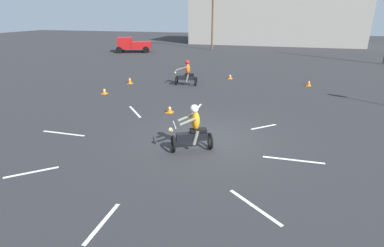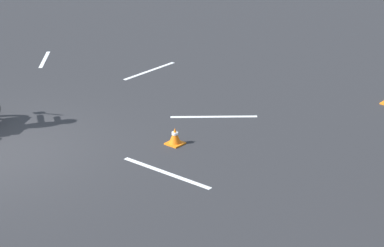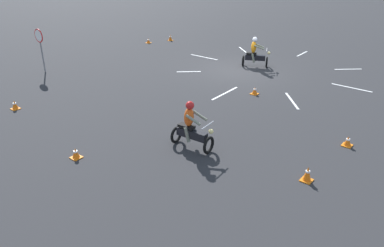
{
  "view_description": "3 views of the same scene",
  "coord_description": "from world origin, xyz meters",
  "views": [
    {
      "loc": [
        2.21,
        -10.3,
        4.54
      ],
      "look_at": [
        -0.38,
        -1.18,
        1.0
      ],
      "focal_mm": 28.0,
      "sensor_mm": 36.0,
      "label": 1
    },
    {
      "loc": [
        7.88,
        11.66,
        6.06
      ],
      "look_at": [
        -1.91,
        3.52,
        0.9
      ],
      "focal_mm": 70.0,
      "sensor_mm": 36.0,
      "label": 2
    },
    {
      "loc": [
        -10.3,
        16.78,
        6.14
      ],
      "look_at": [
        -3.44,
        8.22,
        0.9
      ],
      "focal_mm": 35.0,
      "sensor_mm": 36.0,
      "label": 3
    }
  ],
  "objects": [
    {
      "name": "lane_stripe_w",
      "position": [
        -5.73,
        -1.09,
        0.0
      ],
      "size": [
        1.89,
        0.11,
        0.01
      ],
      "primitive_type": "cube",
      "rotation": [
        0.0,
        0.0,
        4.72
      ],
      "color": "silver",
      "rests_on": "ground"
    },
    {
      "name": "lane_stripe_sw",
      "position": [
        -4.62,
        -3.98,
        0.0
      ],
      "size": [
        1.19,
        1.08,
        0.01
      ],
      "primitive_type": "cube",
      "rotation": [
        0.0,
        0.0,
        5.44
      ],
      "color": "silver",
      "rests_on": "ground"
    },
    {
      "name": "utility_pole_far",
      "position": [
        -5.97,
        27.92,
        5.2
      ],
      "size": [
        0.24,
        0.24,
        10.4
      ],
      "primitive_type": "cylinder",
      "color": "brown",
      "rests_on": "ground"
    },
    {
      "name": "motorcycle_rider_foreground",
      "position": [
        -0.35,
        -1.16,
        0.73
      ],
      "size": [
        1.52,
        1.17,
        1.66
      ],
      "rotation": [
        0.0,
        0.0,
        2.03
      ],
      "color": "black",
      "rests_on": "ground"
    },
    {
      "name": "traffic_cone_far_center",
      "position": [
        -7.24,
        7.67,
        0.22
      ],
      "size": [
        0.32,
        0.32,
        0.46
      ],
      "color": "orange",
      "rests_on": "ground"
    },
    {
      "name": "lane_stripe_ne",
      "position": [
        1.91,
        1.83,
        0.0
      ],
      "size": [
        1.03,
        0.93,
        0.01
      ],
      "primitive_type": "cube",
      "rotation": [
        0.0,
        0.0,
        2.3
      ],
      "color": "silver",
      "rests_on": "ground"
    },
    {
      "name": "traffic_cone_near_left",
      "position": [
        -2.54,
        2.55,
        0.17
      ],
      "size": [
        0.32,
        0.32,
        0.35
      ],
      "color": "orange",
      "rests_on": "ground"
    },
    {
      "name": "motorcycle_rider_background",
      "position": [
        -3.41,
        8.23,
        0.73
      ],
      "size": [
        1.53,
        0.75,
        1.66
      ],
      "rotation": [
        0.0,
        0.0,
        1.65
      ],
      "color": "black",
      "rests_on": "ground"
    },
    {
      "name": "traffic_cone_near_right",
      "position": [
        -7.45,
        4.83,
        0.17
      ],
      "size": [
        0.32,
        0.32,
        0.35
      ],
      "color": "orange",
      "rests_on": "ground"
    },
    {
      "name": "traffic_cone_mid_center",
      "position": [
        4.32,
        10.25,
        0.18
      ],
      "size": [
        0.32,
        0.32,
        0.37
      ],
      "color": "orange",
      "rests_on": "ground"
    },
    {
      "name": "lane_stripe_s",
      "position": [
        -1.31,
        -5.44,
        0.0
      ],
      "size": [
        0.12,
        1.49,
        0.01
      ],
      "primitive_type": "cube",
      "rotation": [
        0.0,
        0.0,
        6.29
      ],
      "color": "silver",
      "rests_on": "ground"
    },
    {
      "name": "lane_stripe_se",
      "position": [
        2.0,
        -3.87,
        0.0
      ],
      "size": [
        1.41,
        1.2,
        0.01
      ],
      "primitive_type": "cube",
      "rotation": [
        0.0,
        0.0,
        7.16
      ],
      "color": "silver",
      "rests_on": "ground"
    },
    {
      "name": "ground_plane",
      "position": [
        0.0,
        0.0,
        0.0
      ],
      "size": [
        120.0,
        120.0,
        0.0
      ],
      "primitive_type": "plane",
      "color": "#28282B"
    },
    {
      "name": "pickup_truck",
      "position": [
        -14.62,
        23.13,
        0.93
      ],
      "size": [
        4.55,
        3.28,
        1.73
      ],
      "rotation": [
        0.0,
        0.0,
        1.94
      ],
      "color": "black",
      "rests_on": "ground"
    },
    {
      "name": "traffic_cone_far_left",
      "position": [
        -0.97,
        11.06,
        0.17
      ],
      "size": [
        0.32,
        0.32,
        0.35
      ],
      "color": "orange",
      "rests_on": "ground"
    },
    {
      "name": "building_backdrop",
      "position": [
        1.16,
        38.91,
        4.02
      ],
      "size": [
        24.26,
        9.39,
        8.05
      ],
      "primitive_type": "cube",
      "color": "gray",
      "rests_on": "ground"
    },
    {
      "name": "lane_stripe_nw",
      "position": [
        -4.23,
        2.22,
        0.0
      ],
      "size": [
        1.33,
        1.51,
        0.01
      ],
      "primitive_type": "cube",
      "rotation": [
        0.0,
        0.0,
        3.86
      ],
      "color": "silver",
      "rests_on": "ground"
    },
    {
      "name": "lane_stripe_n",
      "position": [
        -1.43,
        3.3,
        0.0
      ],
      "size": [
        0.14,
        2.07,
        0.01
      ],
      "primitive_type": "cube",
      "rotation": [
        0.0,
        0.0,
        3.16
      ],
      "color": "silver",
      "rests_on": "ground"
    },
    {
      "name": "lane_stripe_e",
      "position": [
        3.02,
        -0.99,
        0.0
      ],
      "size": [
        1.95,
        0.14,
        0.01
      ],
      "primitive_type": "cube",
      "rotation": [
        0.0,
        0.0,
        1.59
      ],
      "color": "silver",
      "rests_on": "ground"
    }
  ]
}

